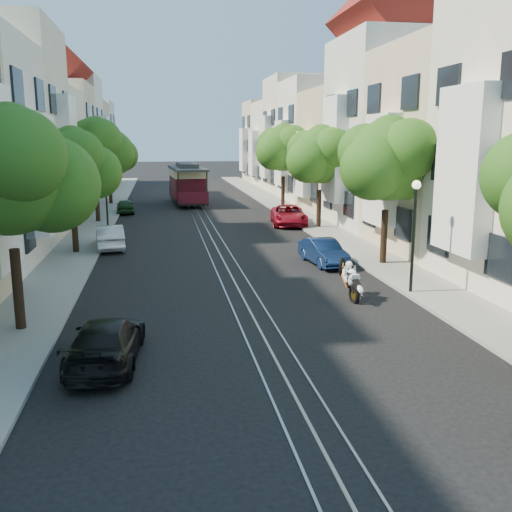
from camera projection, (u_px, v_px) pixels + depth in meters
name	position (u px, v px, depth m)	size (l,w,h in m)	color
ground	(199.00, 215.00, 43.64)	(200.00, 200.00, 0.00)	black
sidewalk_east	(291.00, 212.00, 44.80)	(2.50, 80.00, 0.12)	gray
sidewalk_west	(102.00, 216.00, 42.45)	(2.50, 80.00, 0.12)	gray
rail_left	(192.00, 215.00, 43.55)	(0.06, 80.00, 0.02)	gray
rail_slot	(199.00, 215.00, 43.63)	(0.06, 80.00, 0.02)	gray
rail_right	(206.00, 214.00, 43.72)	(0.06, 80.00, 0.02)	gray
lane_line	(199.00, 215.00, 43.64)	(0.08, 80.00, 0.01)	tan
townhouses_east	(350.00, 146.00, 44.42)	(7.75, 72.00, 12.00)	beige
townhouses_west	(31.00, 148.00, 40.59)	(7.75, 72.00, 11.76)	silver
tree_e_b	(389.00, 162.00, 25.48)	(4.93, 4.08, 6.68)	black
tree_e_c	(321.00, 157.00, 36.13)	(4.84, 3.99, 6.52)	black
tree_e_d	(284.00, 149.00, 46.69)	(5.01, 4.16, 6.85)	black
tree_w_a	(10.00, 175.00, 16.39)	(4.93, 4.08, 6.68)	black
tree_w_b	(72.00, 167.00, 28.04)	(4.72, 3.87, 6.27)	black
tree_w_c	(95.00, 148.00, 38.53)	(5.13, 4.28, 7.09)	black
tree_w_d	(109.00, 152.00, 49.24)	(4.84, 3.99, 6.52)	black
lamp_east	(415.00, 220.00, 20.91)	(0.32, 0.32, 4.16)	black
lamp_west	(106.00, 185.00, 36.24)	(0.32, 0.32, 4.16)	black
sportbike_rider	(350.00, 278.00, 20.64)	(0.57, 1.82, 1.51)	black
cable_car	(187.00, 182.00, 50.25)	(3.23, 8.69, 3.28)	black
parked_car_e_mid	(323.00, 252.00, 26.47)	(1.25, 3.59, 1.18)	#0D1D42
parked_car_e_far	(289.00, 215.00, 38.33)	(2.22, 4.81, 1.34)	maroon
parked_car_w_near	(106.00, 341.00, 14.80)	(1.70, 4.17, 1.21)	black
parked_car_w_mid	(110.00, 237.00, 30.13)	(1.36, 3.91, 1.29)	silver
parked_car_w_far	(125.00, 206.00, 44.22)	(1.31, 3.27, 1.11)	#143316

